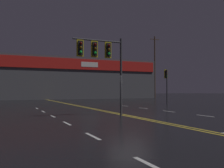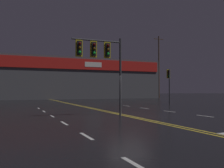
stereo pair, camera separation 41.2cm
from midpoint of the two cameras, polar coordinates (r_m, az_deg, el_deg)
name	(u,v)px [view 1 (the left image)]	position (r m, az deg, el deg)	size (l,w,h in m)	color
ground_plane	(129,116)	(15.20, 3.17, -7.32)	(200.00, 200.00, 0.00)	black
road_markings	(149,117)	(14.56, 7.74, -7.55)	(12.66, 60.00, 0.01)	gold
traffic_signal_median	(101,55)	(15.28, -3.40, 6.74)	(3.20, 0.36, 4.83)	#38383D
traffic_signal_corner_northeast	(166,79)	(28.32, 11.91, 1.20)	(0.42, 0.36, 3.89)	#38383D
building_backdrop	(42,78)	(48.83, -15.86, 1.23)	(43.49, 10.23, 7.62)	#4C4C51
utility_pole_row	(44,61)	(44.38, -15.59, 5.15)	(47.03, 0.26, 12.93)	#4C3828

